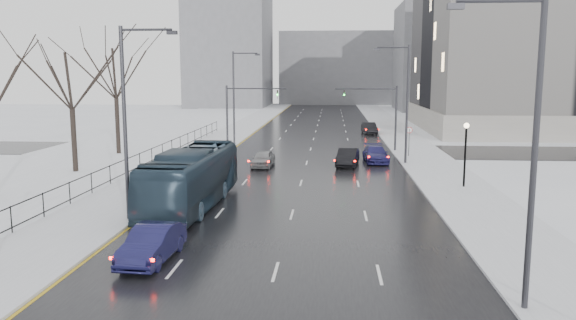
% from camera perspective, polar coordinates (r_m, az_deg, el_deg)
% --- Properties ---
extents(road, '(16.00, 150.00, 0.04)m').
position_cam_1_polar(road, '(68.20, 2.67, 2.32)').
color(road, black).
rests_on(road, ground).
extents(cross_road, '(130.00, 10.00, 0.04)m').
position_cam_1_polar(cross_road, '(56.30, 2.28, 0.96)').
color(cross_road, black).
rests_on(cross_road, ground).
extents(sidewalk_left, '(5.00, 150.00, 0.16)m').
position_cam_1_polar(sidewalk_left, '(69.32, -6.04, 2.43)').
color(sidewalk_left, silver).
rests_on(sidewalk_left, ground).
extents(sidewalk_right, '(5.00, 150.00, 0.16)m').
position_cam_1_polar(sidewalk_right, '(68.68, 11.47, 2.25)').
color(sidewalk_right, silver).
rests_on(sidewalk_right, ground).
extents(park_strip, '(14.00, 150.00, 0.12)m').
position_cam_1_polar(park_strip, '(71.66, -13.54, 2.43)').
color(park_strip, white).
rests_on(park_strip, ground).
extents(tree_park_d, '(8.75, 8.75, 12.50)m').
position_cam_1_polar(tree_park_d, '(46.88, -20.74, -1.21)').
color(tree_park_d, black).
rests_on(tree_park_d, ground).
extents(tree_park_e, '(9.45, 9.45, 13.50)m').
position_cam_1_polar(tree_park_e, '(56.11, -16.80, 0.54)').
color(tree_park_e, black).
rests_on(tree_park_e, ground).
extents(iron_fence, '(0.06, 70.00, 1.30)m').
position_cam_1_polar(iron_fence, '(41.21, -17.11, -1.05)').
color(iron_fence, black).
rests_on(iron_fence, sidewalk_left).
extents(streetlight_r_near, '(2.95, 0.25, 10.00)m').
position_cam_1_polar(streetlight_r_near, '(18.86, 23.19, 1.89)').
color(streetlight_r_near, '#2D2D33').
rests_on(streetlight_r_near, ground).
extents(streetlight_r_mid, '(2.95, 0.25, 10.00)m').
position_cam_1_polar(streetlight_r_mid, '(48.17, 11.76, 6.16)').
color(streetlight_r_mid, '#2D2D33').
rests_on(streetlight_r_mid, ground).
extents(streetlight_l_near, '(2.95, 0.25, 10.00)m').
position_cam_1_polar(streetlight_l_near, '(29.66, -15.87, 4.51)').
color(streetlight_l_near, '#2D2D33').
rests_on(streetlight_l_near, ground).
extents(streetlight_l_far, '(2.95, 0.25, 10.00)m').
position_cam_1_polar(streetlight_l_far, '(60.65, -5.33, 6.80)').
color(streetlight_l_far, '#2D2D33').
rests_on(streetlight_l_far, ground).
extents(lamppost_r_mid, '(0.36, 0.36, 4.28)m').
position_cam_1_polar(lamppost_r_mid, '(39.06, 17.59, 1.43)').
color(lamppost_r_mid, black).
rests_on(lamppost_r_mid, sidewalk_right).
extents(mast_signal_right, '(6.10, 0.33, 6.50)m').
position_cam_1_polar(mast_signal_right, '(56.10, 9.83, 5.01)').
color(mast_signal_right, '#2D2D33').
rests_on(mast_signal_right, ground).
extents(mast_signal_left, '(6.10, 0.33, 6.50)m').
position_cam_1_polar(mast_signal_left, '(56.65, -5.15, 5.13)').
color(mast_signal_left, '#2D2D33').
rests_on(mast_signal_left, ground).
extents(no_uturn_sign, '(0.60, 0.06, 2.70)m').
position_cam_1_polar(no_uturn_sign, '(52.50, 12.22, 2.71)').
color(no_uturn_sign, '#2D2D33').
rests_on(no_uturn_sign, sidewalk_right).
extents(bldg_far_right, '(24.00, 20.00, 22.00)m').
position_cam_1_polar(bldg_far_right, '(125.49, 16.63, 9.92)').
color(bldg_far_right, slate).
rests_on(bldg_far_right, ground).
extents(bldg_far_left, '(18.00, 22.00, 28.00)m').
position_cam_1_polar(bldg_far_left, '(135.07, -5.94, 11.40)').
color(bldg_far_left, slate).
rests_on(bldg_far_left, ground).
extents(bldg_far_center, '(30.00, 18.00, 18.00)m').
position_cam_1_polar(bldg_far_center, '(147.76, 5.27, 9.23)').
color(bldg_far_center, slate).
rests_on(bldg_far_center, ground).
extents(sedan_left_near, '(1.80, 4.51, 1.46)m').
position_cam_1_polar(sedan_left_near, '(23.85, -13.63, -8.25)').
color(sedan_left_near, '#15143E').
rests_on(sedan_left_near, road).
extents(bus, '(3.24, 12.19, 3.37)m').
position_cam_1_polar(bus, '(32.71, -9.72, -1.79)').
color(bus, '#233545').
rests_on(bus, road).
extents(sedan_center_near, '(1.87, 4.07, 1.35)m').
position_cam_1_polar(sedan_center_near, '(46.29, -2.54, 0.13)').
color(sedan_center_near, gray).
rests_on(sedan_center_near, road).
extents(sedan_right_near, '(2.15, 4.63, 1.47)m').
position_cam_1_polar(sedan_right_near, '(46.87, 6.08, 0.27)').
color(sedan_right_near, black).
rests_on(sedan_right_near, road).
extents(sedan_right_far, '(2.20, 4.93, 1.40)m').
position_cam_1_polar(sedan_right_far, '(49.31, 8.90, 0.60)').
color(sedan_right_far, navy).
rests_on(sedan_right_far, road).
extents(sedan_right_distant, '(2.01, 4.51, 1.44)m').
position_cam_1_polar(sedan_right_distant, '(72.62, 8.27, 3.22)').
color(sedan_right_distant, black).
rests_on(sedan_right_distant, road).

